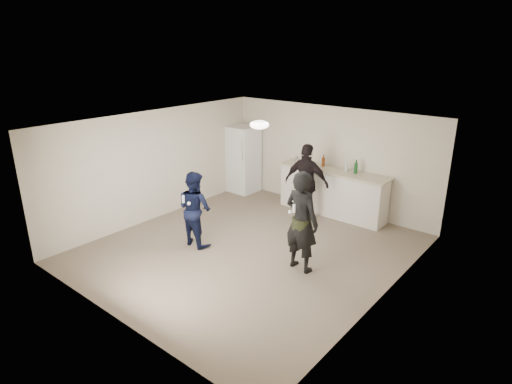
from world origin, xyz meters
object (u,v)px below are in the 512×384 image
Objects in this scene: counter at (332,193)px; shaker at (297,160)px; man at (195,209)px; woman at (302,222)px; fridge at (244,159)px; spectator at (307,183)px.

shaker reaches higher than counter.
woman is at bearing -165.38° from man.
counter is 1.70× the size of man.
woman is at bearing -35.79° from fridge.
woman is 1.04× the size of spectator.
man is at bearing -65.61° from fridge.
shaker is 0.10× the size of spectator.
shaker is at bearing -51.84° from spectator.
counter is 3.44m from man.
shaker is (-1.01, -0.03, 0.65)m from counter.
man is 0.83× the size of woman.
counter is 1.21m from shaker.
man is 0.86× the size of spectator.
man reaches higher than counter.
man is at bearing 17.29° from woman.
fridge reaches higher than spectator.
spectator is at bearing -54.57° from woman.
spectator reaches higher than shaker.
spectator is at bearing -110.69° from man.
fridge is 0.97× the size of woman.
shaker is at bearing 1.42° from fridge.
shaker is at bearing -49.58° from woman.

